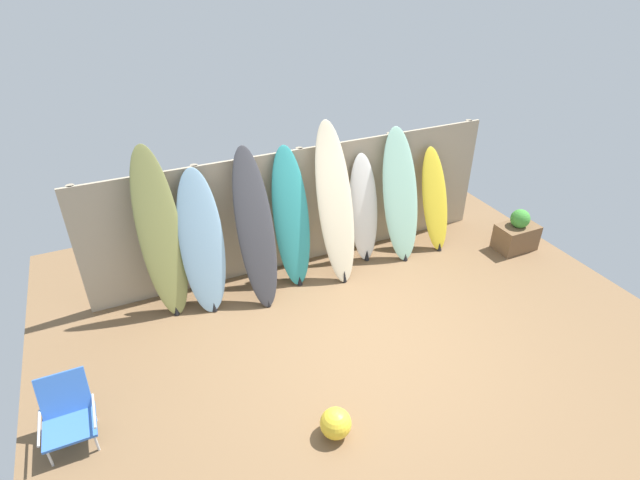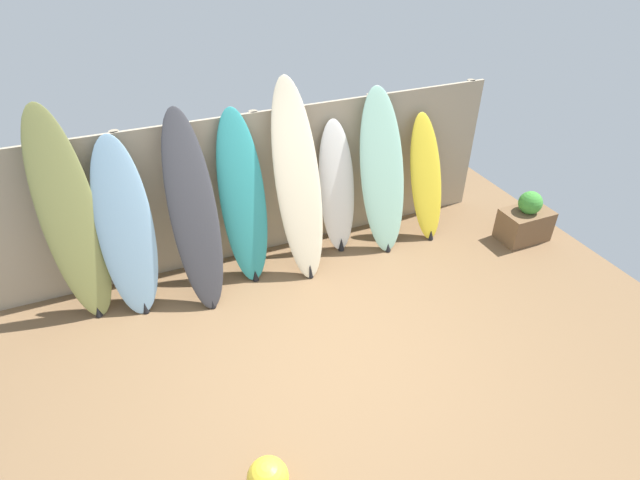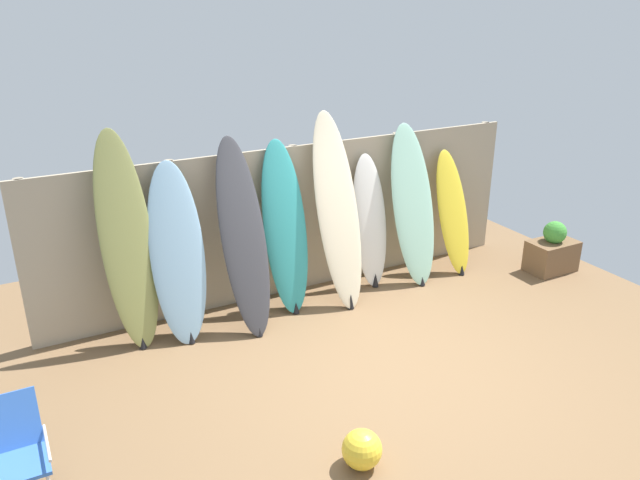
% 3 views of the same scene
% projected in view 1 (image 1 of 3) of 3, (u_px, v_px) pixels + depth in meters
% --- Properties ---
extents(ground, '(7.68, 7.68, 0.00)m').
position_uv_depth(ground, '(366.00, 341.00, 6.15)').
color(ground, brown).
extents(fence_back, '(6.08, 0.11, 1.80)m').
position_uv_depth(fence_back, '(301.00, 207.00, 7.24)').
color(fence_back, tan).
rests_on(fence_back, ground).
extents(surfboard_olive_0, '(0.57, 0.53, 2.23)m').
position_uv_depth(surfboard_olive_0, '(161.00, 236.00, 6.16)').
color(surfboard_olive_0, olive).
rests_on(surfboard_olive_0, ground).
extents(surfboard_skyblue_1, '(0.63, 0.68, 1.86)m').
position_uv_depth(surfboard_skyblue_1, '(202.00, 243.00, 6.36)').
color(surfboard_skyblue_1, '#8CB7D6').
rests_on(surfboard_skyblue_1, ground).
extents(surfboard_charcoal_2, '(0.51, 0.82, 2.05)m').
position_uv_depth(surfboard_charcoal_2, '(256.00, 230.00, 6.46)').
color(surfboard_charcoal_2, '#38383D').
rests_on(surfboard_charcoal_2, ground).
extents(surfboard_teal_3, '(0.54, 0.63, 1.94)m').
position_uv_depth(surfboard_teal_3, '(291.00, 218.00, 6.83)').
color(surfboard_teal_3, teal).
rests_on(surfboard_teal_3, ground).
extents(surfboard_cream_4, '(0.52, 0.79, 2.21)m').
position_uv_depth(surfboard_cream_4, '(335.00, 205.00, 6.89)').
color(surfboard_cream_4, beige).
rests_on(surfboard_cream_4, ground).
extents(surfboard_white_5, '(0.46, 0.42, 1.64)m').
position_uv_depth(surfboard_white_5, '(364.00, 209.00, 7.39)').
color(surfboard_white_5, white).
rests_on(surfboard_white_5, ground).
extents(surfboard_seafoam_6, '(0.58, 0.67, 1.96)m').
position_uv_depth(surfboard_seafoam_6, '(400.00, 196.00, 7.38)').
color(surfboard_seafoam_6, '#9ED6BC').
rests_on(surfboard_seafoam_6, ground).
extents(surfboard_yellow_7, '(0.45, 0.64, 1.56)m').
position_uv_depth(surfboard_yellow_7, '(435.00, 200.00, 7.72)').
color(surfboard_yellow_7, yellow).
rests_on(surfboard_yellow_7, ground).
extents(beach_chair, '(0.50, 0.55, 0.65)m').
position_uv_depth(beach_chair, '(67.00, 412.00, 4.83)').
color(beach_chair, silver).
rests_on(beach_chair, ground).
extents(planter_box, '(0.63, 0.40, 0.69)m').
position_uv_depth(planter_box, '(517.00, 234.00, 7.83)').
color(planter_box, brown).
rests_on(planter_box, ground).
extents(beach_ball, '(0.32, 0.32, 0.32)m').
position_uv_depth(beach_ball, '(336.00, 423.00, 4.92)').
color(beach_ball, yellow).
rests_on(beach_ball, ground).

